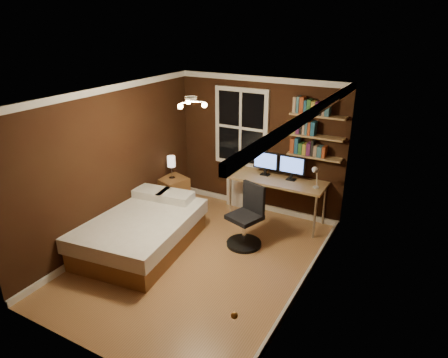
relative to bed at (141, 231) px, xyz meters
The scene contains 24 objects.
floor 1.05m from the bed, ahead, with size 4.20×4.20×0.00m, color olive.
wall_back 2.62m from the bed, 65.65° to the left, with size 3.20×0.04×2.50m, color black.
wall_left 1.14m from the bed, 168.79° to the left, with size 0.04×4.20×2.50m, color black.
wall_right 2.78m from the bed, ahead, with size 0.04×4.20×2.50m, color black.
ceiling 2.43m from the bed, ahead, with size 3.20×4.20×0.02m, color white.
window 2.60m from the bed, 73.33° to the left, with size 1.06×0.06×1.46m, color silver.
door 3.05m from the bed, 28.90° to the right, with size 0.03×0.82×2.05m, color black, non-canonical shape.
door_knob 3.17m from the bed, 34.14° to the right, with size 0.06×0.06×0.06m, color gold.
ceiling_fixture 2.34m from the bed, ahead, with size 0.44×0.44×0.18m, color beige, non-canonical shape.
bookshelf_lower 3.11m from the bed, 45.20° to the left, with size 0.92×0.22×0.03m, color #9C794B.
books_row_lower 3.15m from the bed, 45.20° to the left, with size 0.54×0.16×0.23m, color maroon, non-canonical shape.
bookshelf_middle 3.23m from the bed, 45.20° to the left, with size 0.92×0.22×0.03m, color #9C794B.
books_row_middle 3.29m from the bed, 45.20° to the left, with size 0.42×0.16×0.23m, color navy, non-canonical shape.
bookshelf_upper 3.39m from the bed, 45.20° to the left, with size 0.92×0.22×0.03m, color #9C794B.
books_row_upper 3.46m from the bed, 45.20° to the left, with size 0.60×0.16×0.23m, color #265929, non-canonical shape.
bed is the anchor object (origin of this frame).
nightstand 1.47m from the bed, 105.90° to the left, with size 0.49×0.49×0.61m, color brown.
bedside_lamp 1.56m from the bed, 105.90° to the left, with size 0.15×0.15×0.43m, color beige, non-canonical shape.
radiator 2.20m from the bed, 72.75° to the left, with size 0.43×0.15×0.65m, color silver.
desk 2.47m from the bed, 50.89° to the left, with size 1.69×0.63×0.80m.
monitor_left 2.44m from the bed, 57.42° to the left, with size 0.46×0.12×0.44m, color black, non-canonical shape.
monitor_right 2.73m from the bed, 48.42° to the left, with size 0.46×0.12×0.44m, color black, non-canonical shape.
desk_lamp 2.93m from the bed, 38.26° to the left, with size 0.14×0.32×0.44m, color silver, non-canonical shape.
office_chair 1.68m from the bed, 31.90° to the left, with size 0.58×0.58×1.02m.
Camera 1 is at (2.82, -4.34, 3.44)m, focal length 32.00 mm.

